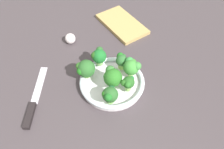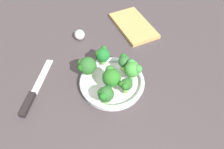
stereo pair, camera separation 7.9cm
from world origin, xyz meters
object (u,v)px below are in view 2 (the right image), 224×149
(broccoli_floret_2, at_px, (111,77))
(garlic_bulb, at_px, (80,35))
(knife, at_px, (33,93))
(broccoli_floret_0, at_px, (87,66))
(broccoli_floret_1, at_px, (124,61))
(bowl, at_px, (112,82))
(cutting_board, at_px, (133,26))
(broccoli_floret_3, at_px, (133,68))
(broccoli_floret_5, at_px, (126,85))
(broccoli_floret_6, at_px, (106,94))
(broccoli_floret_4, at_px, (102,55))

(broccoli_floret_2, distance_m, garlic_bulb, 0.32)
(garlic_bulb, bearing_deg, broccoli_floret_2, -150.29)
(knife, bearing_deg, broccoli_floret_0, -64.72)
(broccoli_floret_0, xyz_separation_m, broccoli_floret_1, (0.03, -0.13, -0.00))
(bowl, bearing_deg, cutting_board, -12.91)
(broccoli_floret_3, relative_size, broccoli_floret_5, 1.19)
(broccoli_floret_3, distance_m, knife, 0.37)
(knife, bearing_deg, cutting_board, -41.47)
(broccoli_floret_1, xyz_separation_m, broccoli_floret_5, (-0.11, -0.01, 0.00))
(bowl, xyz_separation_m, garlic_bulb, (0.25, 0.16, 0.01))
(broccoli_floret_0, bearing_deg, broccoli_floret_1, -76.58)
(broccoli_floret_0, height_order, broccoli_floret_1, broccoli_floret_0)
(broccoli_floret_6, height_order, knife, broccoli_floret_6)
(broccoli_floret_4, bearing_deg, cutting_board, -25.01)
(broccoli_floret_6, xyz_separation_m, cutting_board, (0.43, -0.09, -0.06))
(broccoli_floret_2, distance_m, cutting_board, 0.38)
(knife, height_order, cutting_board, cutting_board)
(broccoli_floret_1, bearing_deg, broccoli_floret_0, 103.42)
(broccoli_floret_2, height_order, garlic_bulb, broccoli_floret_2)
(broccoli_floret_6, height_order, cutting_board, broccoli_floret_6)
(broccoli_floret_4, height_order, knife, broccoli_floret_4)
(broccoli_floret_3, relative_size, cutting_board, 0.29)
(broccoli_floret_0, distance_m, broccoli_floret_6, 0.14)
(cutting_board, xyz_separation_m, garlic_bulb, (-0.10, 0.24, 0.01))
(cutting_board, bearing_deg, broccoli_floret_1, 172.16)
(broccoli_floret_1, bearing_deg, cutting_board, -7.84)
(broccoli_floret_0, bearing_deg, garlic_bulb, 16.45)
(broccoli_floret_5, bearing_deg, broccoli_floret_3, -17.61)
(broccoli_floret_1, distance_m, broccoli_floret_3, 0.05)
(broccoli_floret_1, xyz_separation_m, cutting_board, (0.28, -0.04, -0.06))
(broccoli_floret_5, relative_size, cutting_board, 0.24)
(broccoli_floret_1, bearing_deg, broccoli_floret_6, 159.69)
(broccoli_floret_0, bearing_deg, broccoli_floret_2, -119.99)
(broccoli_floret_4, relative_size, broccoli_floret_6, 1.03)
(broccoli_floret_6, height_order, garlic_bulb, broccoli_floret_6)
(bowl, distance_m, broccoli_floret_1, 0.09)
(broccoli_floret_4, bearing_deg, bowl, -154.61)
(bowl, height_order, cutting_board, bowl)
(broccoli_floret_2, relative_size, garlic_bulb, 1.72)
(bowl, bearing_deg, broccoli_floret_4, 25.39)
(bowl, height_order, garlic_bulb, garlic_bulb)
(broccoli_floret_2, xyz_separation_m, broccoli_floret_5, (-0.02, -0.05, -0.01))
(broccoli_floret_3, height_order, broccoli_floret_6, broccoli_floret_3)
(broccoli_floret_1, height_order, broccoli_floret_5, same)
(broccoli_floret_2, relative_size, broccoli_floret_5, 1.29)
(cutting_board, bearing_deg, garlic_bulb, 112.27)
(bowl, distance_m, cutting_board, 0.35)
(bowl, height_order, broccoli_floret_6, broccoli_floret_6)
(broccoli_floret_6, bearing_deg, garlic_bulb, 22.66)
(bowl, distance_m, broccoli_floret_5, 0.09)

